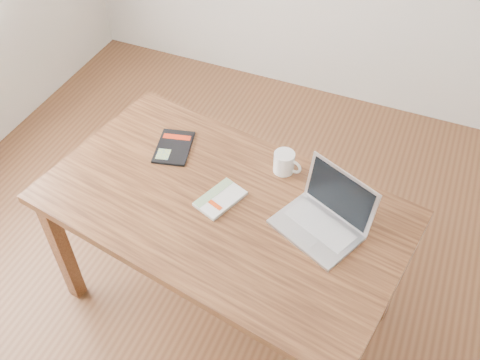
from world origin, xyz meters
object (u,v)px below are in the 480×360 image
at_px(white_guidebook, 220,199).
at_px(laptop, 324,217).
at_px(desk, 223,218).
at_px(coffee_mug, 285,162).
at_px(black_guidebook, 174,147).

height_order(white_guidebook, laptop, laptop).
distance_m(desk, coffee_mug, 0.35).
xyz_separation_m(black_guidebook, laptop, (0.74, -0.16, 0.04)).
bearing_deg(desk, white_guidebook, 151.94).
distance_m(desk, white_guidebook, 0.10).
relative_size(desk, white_guidebook, 6.95).
height_order(black_guidebook, coffee_mug, coffee_mug).
bearing_deg(coffee_mug, white_guidebook, -113.56).
distance_m(white_guidebook, black_guidebook, 0.38).
height_order(desk, laptop, laptop).
xyz_separation_m(laptop, coffee_mug, (-0.24, 0.22, 0.00)).
xyz_separation_m(white_guidebook, black_guidebook, (-0.32, 0.20, -0.00)).
relative_size(desk, laptop, 4.04).
xyz_separation_m(white_guidebook, coffee_mug, (0.18, 0.26, 0.04)).
height_order(desk, black_guidebook, black_guidebook).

